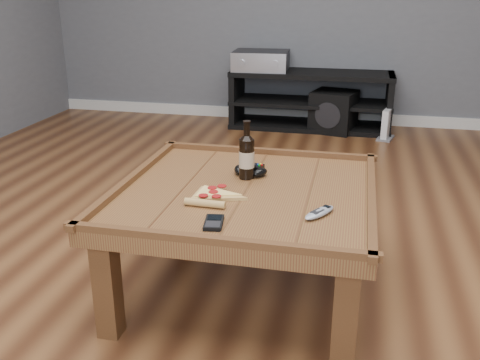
% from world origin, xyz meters
% --- Properties ---
extents(ground, '(6.00, 6.00, 0.00)m').
position_xyz_m(ground, '(0.00, 0.00, 0.00)').
color(ground, '#422313').
rests_on(ground, ground).
extents(baseboard, '(5.00, 0.02, 0.10)m').
position_xyz_m(baseboard, '(0.00, 2.99, 0.05)').
color(baseboard, silver).
rests_on(baseboard, ground).
extents(coffee_table, '(1.03, 1.03, 0.48)m').
position_xyz_m(coffee_table, '(0.00, 0.00, 0.39)').
color(coffee_table, '#542B18').
rests_on(coffee_table, ground).
extents(media_console, '(1.40, 0.45, 0.50)m').
position_xyz_m(media_console, '(0.00, 2.75, 0.25)').
color(media_console, black).
rests_on(media_console, ground).
extents(beer_bottle, '(0.06, 0.06, 0.25)m').
position_xyz_m(beer_bottle, '(-0.03, 0.13, 0.55)').
color(beer_bottle, black).
rests_on(beer_bottle, coffee_table).
extents(game_controller, '(0.16, 0.12, 0.04)m').
position_xyz_m(game_controller, '(-0.02, 0.18, 0.47)').
color(game_controller, black).
rests_on(game_controller, coffee_table).
extents(pizza_slice, '(0.18, 0.28, 0.03)m').
position_xyz_m(pizza_slice, '(-0.11, -0.12, 0.46)').
color(pizza_slice, tan).
rests_on(pizza_slice, coffee_table).
extents(smartphone, '(0.08, 0.12, 0.02)m').
position_xyz_m(smartphone, '(-0.04, -0.35, 0.46)').
color(smartphone, black).
rests_on(smartphone, coffee_table).
extents(remote_control, '(0.12, 0.16, 0.02)m').
position_xyz_m(remote_control, '(0.30, -0.19, 0.46)').
color(remote_control, gray).
rests_on(remote_control, coffee_table).
extents(av_receiver, '(0.49, 0.42, 0.17)m').
position_xyz_m(av_receiver, '(-0.45, 2.74, 0.58)').
color(av_receiver, black).
rests_on(av_receiver, media_console).
extents(subwoofer, '(0.42, 0.42, 0.35)m').
position_xyz_m(subwoofer, '(0.21, 2.68, 0.18)').
color(subwoofer, black).
rests_on(subwoofer, ground).
extents(game_console, '(0.16, 0.22, 0.25)m').
position_xyz_m(game_console, '(0.65, 2.51, 0.11)').
color(game_console, slate).
rests_on(game_console, ground).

